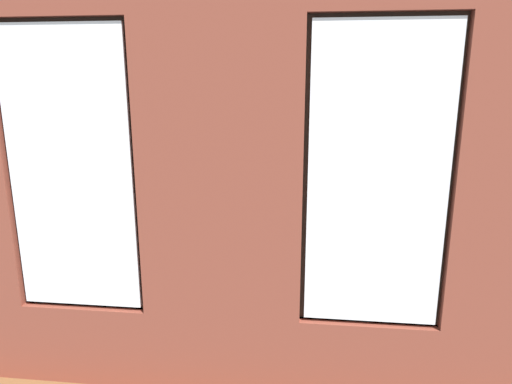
{
  "coord_description": "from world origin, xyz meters",
  "views": [
    {
      "loc": [
        -0.57,
        5.56,
        2.19
      ],
      "look_at": [
        0.03,
        0.4,
        0.9
      ],
      "focal_mm": 32.0,
      "sensor_mm": 36.0,
      "label": 1
    }
  ],
  "objects_px": {
    "couch_by_window": "(249,305)",
    "potted_plant_between_couches": "(426,254)",
    "potted_plant_by_left_couch": "(402,194)",
    "potted_plant_beside_window_right": "(8,267)",
    "couch_left": "(457,235)",
    "media_console": "(46,230)",
    "papasan_chair": "(259,186)",
    "candle_jar": "(243,214)",
    "coffee_table": "(255,224)",
    "cup_ceramic": "(261,220)",
    "potted_plant_foreground_right": "(134,164)",
    "tv_flatscreen": "(40,182)",
    "potted_plant_corner_near_left": "(429,175)",
    "remote_black": "(223,221)"
  },
  "relations": [
    {
      "from": "couch_by_window",
      "to": "potted_plant_between_couches",
      "type": "xyz_separation_m",
      "value": [
        -1.42,
        -0.05,
        0.5
      ]
    },
    {
      "from": "potted_plant_by_left_couch",
      "to": "potted_plant_beside_window_right",
      "type": "distance_m",
      "value": 5.37
    },
    {
      "from": "couch_left",
      "to": "potted_plant_beside_window_right",
      "type": "height_order",
      "value": "potted_plant_beside_window_right"
    },
    {
      "from": "couch_by_window",
      "to": "media_console",
      "type": "distance_m",
      "value": 3.35
    },
    {
      "from": "papasan_chair",
      "to": "potted_plant_by_left_couch",
      "type": "distance_m",
      "value": 2.29
    },
    {
      "from": "papasan_chair",
      "to": "potted_plant_between_couches",
      "type": "bearing_deg",
      "value": 114.42
    },
    {
      "from": "candle_jar",
      "to": "potted_plant_beside_window_right",
      "type": "distance_m",
      "value": 2.9
    },
    {
      "from": "coffee_table",
      "to": "cup_ceramic",
      "type": "height_order",
      "value": "cup_ceramic"
    },
    {
      "from": "potted_plant_by_left_couch",
      "to": "potted_plant_between_couches",
      "type": "height_order",
      "value": "potted_plant_between_couches"
    },
    {
      "from": "couch_left",
      "to": "media_console",
      "type": "distance_m",
      "value": 5.18
    },
    {
      "from": "couch_by_window",
      "to": "potted_plant_foreground_right",
      "type": "distance_m",
      "value": 4.85
    },
    {
      "from": "couch_left",
      "to": "potted_plant_foreground_right",
      "type": "xyz_separation_m",
      "value": [
        4.88,
        -2.03,
        0.42
      ]
    },
    {
      "from": "potted_plant_beside_window_right",
      "to": "media_console",
      "type": "bearing_deg",
      "value": -66.84
    },
    {
      "from": "couch_left",
      "to": "cup_ceramic",
      "type": "bearing_deg",
      "value": -85.85
    },
    {
      "from": "cup_ceramic",
      "to": "coffee_table",
      "type": "bearing_deg",
      "value": -51.68
    },
    {
      "from": "couch_left",
      "to": "potted_plant_between_couches",
      "type": "xyz_separation_m",
      "value": [
        0.88,
        2.01,
        0.5
      ]
    },
    {
      "from": "candle_jar",
      "to": "tv_flatscreen",
      "type": "bearing_deg",
      "value": 11.19
    },
    {
      "from": "papasan_chair",
      "to": "tv_flatscreen",
      "type": "bearing_deg",
      "value": 40.89
    },
    {
      "from": "tv_flatscreen",
      "to": "potted_plant_foreground_right",
      "type": "xyz_separation_m",
      "value": [
        -0.29,
        -2.36,
        -0.19
      ]
    },
    {
      "from": "candle_jar",
      "to": "potted_plant_between_couches",
      "type": "height_order",
      "value": "potted_plant_between_couches"
    },
    {
      "from": "coffee_table",
      "to": "candle_jar",
      "type": "bearing_deg",
      "value": -32.32
    },
    {
      "from": "potted_plant_beside_window_right",
      "to": "potted_plant_between_couches",
      "type": "distance_m",
      "value": 3.51
    },
    {
      "from": "couch_left",
      "to": "cup_ceramic",
      "type": "xyz_separation_m",
      "value": [
        2.41,
        0.06,
        0.12
      ]
    },
    {
      "from": "couch_by_window",
      "to": "cup_ceramic",
      "type": "distance_m",
      "value": 2.0
    },
    {
      "from": "papasan_chair",
      "to": "couch_left",
      "type": "bearing_deg",
      "value": 144.76
    },
    {
      "from": "potted_plant_between_couches",
      "to": "potted_plant_corner_near_left",
      "type": "bearing_deg",
      "value": -104.05
    },
    {
      "from": "couch_left",
      "to": "cup_ceramic",
      "type": "relative_size",
      "value": 23.05
    },
    {
      "from": "media_console",
      "to": "potted_plant_corner_near_left",
      "type": "height_order",
      "value": "potted_plant_corner_near_left"
    },
    {
      "from": "couch_left",
      "to": "cup_ceramic",
      "type": "distance_m",
      "value": 2.41
    },
    {
      "from": "cup_ceramic",
      "to": "remote_black",
      "type": "bearing_deg",
      "value": 0.0
    },
    {
      "from": "potted_plant_corner_near_left",
      "to": "papasan_chair",
      "type": "bearing_deg",
      "value": 4.89
    },
    {
      "from": "coffee_table",
      "to": "potted_plant_between_couches",
      "type": "distance_m",
      "value": 2.68
    },
    {
      "from": "remote_black",
      "to": "tv_flatscreen",
      "type": "xyz_separation_m",
      "value": [
        2.27,
        0.26,
        0.52
      ]
    },
    {
      "from": "couch_left",
      "to": "media_console",
      "type": "bearing_deg",
      "value": -83.65
    },
    {
      "from": "remote_black",
      "to": "potted_plant_beside_window_right",
      "type": "height_order",
      "value": "potted_plant_beside_window_right"
    },
    {
      "from": "potted_plant_corner_near_left",
      "to": "couch_by_window",
      "type": "bearing_deg",
      "value": 59.48
    },
    {
      "from": "papasan_chair",
      "to": "potted_plant_by_left_couch",
      "type": "relative_size",
      "value": 1.47
    },
    {
      "from": "potted_plant_by_left_couch",
      "to": "potted_plant_between_couches",
      "type": "xyz_separation_m",
      "value": [
        0.48,
        3.44,
        0.35
      ]
    },
    {
      "from": "coffee_table",
      "to": "potted_plant_between_couches",
      "type": "height_order",
      "value": "potted_plant_between_couches"
    },
    {
      "from": "papasan_chair",
      "to": "potted_plant_foreground_right",
      "type": "relative_size",
      "value": 0.83
    },
    {
      "from": "candle_jar",
      "to": "remote_black",
      "type": "xyz_separation_m",
      "value": [
        0.23,
        0.23,
        -0.04
      ]
    },
    {
      "from": "couch_by_window",
      "to": "remote_black",
      "type": "distance_m",
      "value": 2.09
    },
    {
      "from": "candle_jar",
      "to": "potted_plant_by_left_couch",
      "type": "height_order",
      "value": "potted_plant_by_left_couch"
    },
    {
      "from": "couch_by_window",
      "to": "tv_flatscreen",
      "type": "distance_m",
      "value": 3.4
    },
    {
      "from": "couch_left",
      "to": "potted_plant_foreground_right",
      "type": "distance_m",
      "value": 5.3
    },
    {
      "from": "coffee_table",
      "to": "potted_plant_beside_window_right",
      "type": "distance_m",
      "value": 2.93
    },
    {
      "from": "tv_flatscreen",
      "to": "couch_left",
      "type": "bearing_deg",
      "value": -176.43
    },
    {
      "from": "tv_flatscreen",
      "to": "potted_plant_beside_window_right",
      "type": "xyz_separation_m",
      "value": [
        -0.79,
        1.84,
        -0.32
      ]
    },
    {
      "from": "coffee_table",
      "to": "cup_ceramic",
      "type": "bearing_deg",
      "value": 128.32
    },
    {
      "from": "cup_ceramic",
      "to": "media_console",
      "type": "distance_m",
      "value": 2.78
    }
  ]
}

